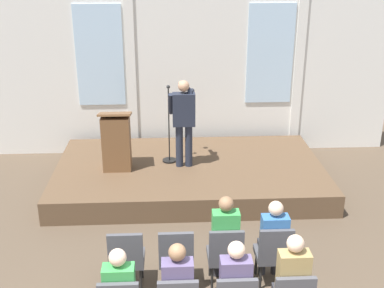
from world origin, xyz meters
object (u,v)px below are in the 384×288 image
chair_r0_c1 (176,255)px  chair_r0_c3 (274,252)px  speaker (184,117)px  mic_stand (169,145)px  audience_r1_c2 (235,284)px  audience_r1_c3 (291,280)px  audience_r0_c3 (273,237)px  audience_r1_c1 (178,286)px  lectern (116,142)px  chair_r0_c0 (127,256)px  audience_r0_c2 (225,236)px  chair_r0_c2 (225,253)px

chair_r0_c1 → chair_r0_c3: same height
chair_r0_c1 → speaker: bearing=86.0°
mic_stand → audience_r1_c2: mic_stand is taller
audience_r1_c2 → audience_r1_c3: audience_r1_c3 is taller
chair_r0_c3 → audience_r0_c3: 0.19m
chair_r0_c1 → audience_r1_c1: bearing=-90.0°
lectern → audience_r1_c3: (2.37, -4.02, -0.21)m
chair_r0_c0 → audience_r1_c3: size_ratio=0.68×
audience_r1_c1 → audience_r1_c3: size_ratio=0.95×
chair_r0_c1 → audience_r0_c2: 0.70m
chair_r0_c3 → audience_r1_c2: bearing=-125.8°
audience_r1_c1 → lectern: bearing=104.7°
chair_r0_c0 → chair_r0_c3: same height
audience_r0_c3 → chair_r0_c0: bearing=-177.6°
audience_r0_c2 → audience_r0_c3: 0.66m
speaker → chair_r0_c1: 3.30m
chair_r0_c0 → audience_r0_c3: audience_r0_c3 is taller
chair_r0_c0 → audience_r1_c1: bearing=-54.2°
chair_r0_c3 → mic_stand: bearing=112.1°
mic_stand → lectern: bearing=-163.3°
audience_r0_c2 → audience_r1_c1: size_ratio=1.03×
chair_r0_c2 → audience_r1_c3: size_ratio=0.68×
lectern → chair_r0_c1: 3.31m
chair_r0_c3 → speaker: bearing=109.1°
chair_r0_c2 → lectern: bearing=118.9°
chair_r0_c1 → chair_r0_c2: size_ratio=1.00×
chair_r0_c1 → lectern: bearing=108.8°
chair_r0_c0 → audience_r1_c1: audience_r1_c1 is taller
audience_r1_c1 → chair_r0_c0: bearing=125.8°
audience_r0_c2 → audience_r0_c3: audience_r0_c2 is taller
chair_r0_c2 → audience_r0_c3: 0.69m
mic_stand → chair_r0_c2: (0.72, -3.40, -0.22)m
audience_r1_c2 → audience_r1_c3: size_ratio=0.96×
chair_r0_c1 → audience_r1_c2: audience_r1_c2 is taller
mic_stand → audience_r1_c1: (0.06, -4.31, -0.03)m
lectern → audience_r0_c2: (1.71, -3.02, -0.22)m
audience_r1_c1 → audience_r1_c3: 1.32m
mic_stand → chair_r0_c3: 3.68m
chair_r0_c1 → chair_r0_c3: size_ratio=1.00×
audience_r1_c1 → audience_r1_c2: (0.66, -0.00, 0.00)m
lectern → audience_r0_c2: 3.48m
chair_r0_c1 → audience_r1_c2: bearing=-54.2°
mic_stand → chair_r0_c3: bearing=-67.9°
audience_r0_c2 → chair_r0_c1: bearing=-173.1°
chair_r0_c0 → audience_r1_c1: size_ratio=0.71×
lectern → audience_r0_c3: 3.85m
chair_r0_c3 → audience_r1_c1: size_ratio=0.71×
chair_r0_c3 → audience_r1_c2: (-0.66, -0.92, 0.20)m
audience_r0_c3 → audience_r1_c2: (-0.66, -1.00, 0.02)m
chair_r0_c3 → audience_r1_c2: audience_r1_c2 is taller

